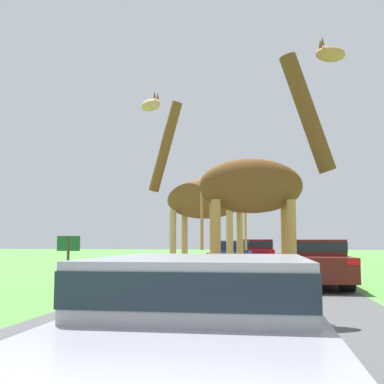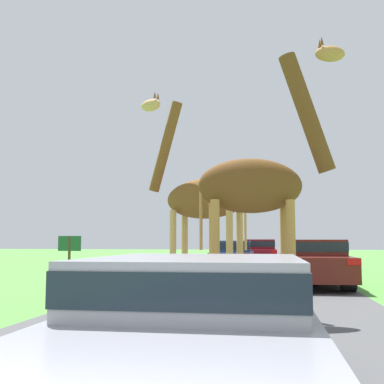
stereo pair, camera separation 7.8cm
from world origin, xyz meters
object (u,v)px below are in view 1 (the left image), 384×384
giraffe_companion (261,183)px  car_far_ahead (231,255)px  giraffe_near_road (200,199)px  car_lead_maroon (204,326)px  sign_post (68,252)px  car_queue_left (258,252)px  car_queue_right (313,261)px

giraffe_companion → car_far_ahead: 13.15m
giraffe_near_road → giraffe_companion: bearing=-123.2°
car_lead_maroon → car_far_ahead: car_far_ahead is taller
giraffe_companion → sign_post: bearing=-140.2°
car_far_ahead → sign_post: (-4.19, -8.20, 0.33)m
giraffe_near_road → car_queue_left: size_ratio=1.16×
car_queue_left → car_far_ahead: bearing=-101.5°
giraffe_companion → car_queue_right: size_ratio=1.07×
giraffe_near_road → car_lead_maroon: 6.97m
car_queue_left → car_far_ahead: car_queue_left is taller
giraffe_companion → sign_post: 7.52m
car_queue_right → giraffe_companion: bearing=-102.7°
car_lead_maroon → car_far_ahead: 17.66m
giraffe_companion → sign_post: giraffe_companion is taller
car_queue_right → sign_post: (-7.16, -1.87, 0.31)m
car_far_ahead → sign_post: 9.21m
giraffe_companion → car_lead_maroon: bearing=-15.7°
sign_post → giraffe_near_road: bearing=-32.6°
giraffe_companion → giraffe_near_road: bearing=-155.8°
car_queue_left → car_far_ahead: size_ratio=1.08×
giraffe_near_road → giraffe_companion: size_ratio=0.97×
car_lead_maroon → giraffe_companion: bearing=84.4°
car_far_ahead → giraffe_companion: bearing=-83.5°
giraffe_companion → sign_post: (-5.66, 4.76, -1.36)m
car_queue_left → car_far_ahead: (-1.13, -5.56, -0.04)m
car_lead_maroon → car_far_ahead: (-1.01, 17.64, 0.07)m
car_queue_left → car_queue_right: bearing=-81.2°
car_queue_right → sign_post: sign_post is taller
car_queue_right → car_queue_left: bearing=98.8°
giraffe_near_road → car_queue_right: (2.88, 4.60, -1.58)m
car_queue_right → car_far_ahead: 6.99m
giraffe_near_road → car_queue_left: bearing=18.8°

